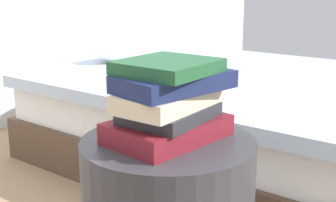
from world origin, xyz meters
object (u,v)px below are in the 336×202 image
Objects in this scene: bed at (238,116)px; book_charcoal at (171,113)px; book_cream at (169,98)px; book_forest at (169,67)px; book_maroon at (168,129)px; book_navy at (174,82)px.

book_charcoal is at bearing -159.08° from bed.
bed is 7.24× the size of book_cream.
book_forest is (-0.01, 0.00, 0.12)m from book_charcoal.
book_forest is at bearing 159.11° from book_charcoal.
book_charcoal is 1.05× the size of book_forest.
book_maroon is at bearing 53.37° from book_forest.
book_cream reaches higher than book_charcoal.
bed is 7.22× the size of book_navy.
book_charcoal is at bearing -75.40° from book_cream.
book_navy is (-1.17, -0.54, 0.46)m from bed.
bed is 1.37m from book_navy.
book_forest reaches higher than book_maroon.
bed is at bearing 26.52° from book_maroon.
book_navy reaches higher than book_charcoal.
book_navy is (0.00, -0.02, 0.13)m from book_maroon.
book_cream is 1.31× the size of book_forest.
book_navy is at bearing -45.51° from book_forest.
book_navy reaches higher than bed.
book_charcoal reaches higher than bed.
book_charcoal is (0.00, -0.01, 0.04)m from book_maroon.
book_maroon is 1.03× the size of book_cream.
book_maroon is at bearing -159.53° from bed.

